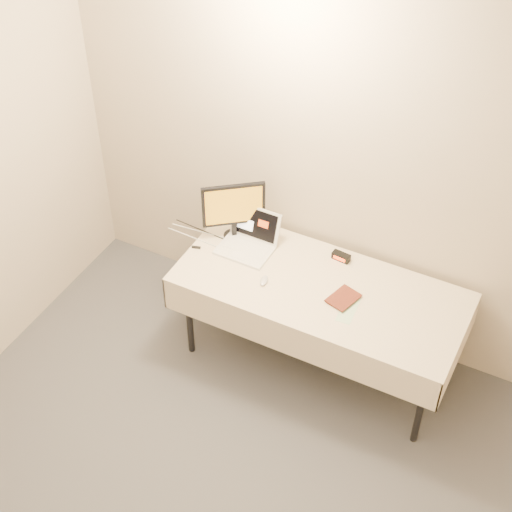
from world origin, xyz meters
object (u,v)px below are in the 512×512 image
at_px(table, 320,293).
at_px(book, 335,282).
at_px(monitor, 234,207).
at_px(laptop, 249,239).

distance_m(table, book, 0.19).
xyz_separation_m(monitor, book, (0.82, -0.20, -0.15)).
bearing_deg(book, table, -175.46).
distance_m(monitor, book, 0.86).
bearing_deg(laptop, book, -12.43).
xyz_separation_m(table, book, (0.10, -0.02, 0.16)).
height_order(monitor, book, monitor).
height_order(laptop, monitor, monitor).
bearing_deg(book, laptop, -176.65).
distance_m(laptop, monitor, 0.24).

